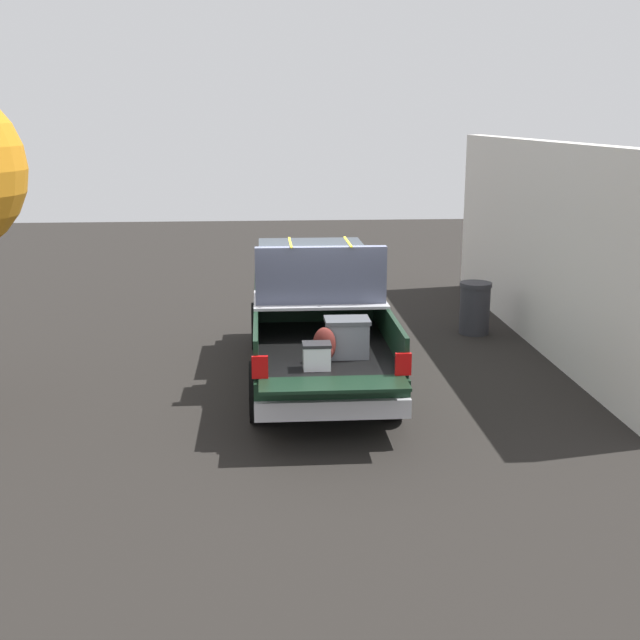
% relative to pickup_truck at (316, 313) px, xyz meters
% --- Properties ---
extents(ground_plane, '(40.00, 40.00, 0.00)m').
position_rel_pickup_truck_xyz_m(ground_plane, '(-0.38, 0.00, -0.97)').
color(ground_plane, black).
extents(pickup_truck, '(6.05, 2.06, 2.23)m').
position_rel_pickup_truck_xyz_m(pickup_truck, '(0.00, 0.00, 0.00)').
color(pickup_truck, black).
rests_on(pickup_truck, ground_plane).
extents(building_facade, '(9.89, 0.36, 3.58)m').
position_rel_pickup_truck_xyz_m(building_facade, '(1.60, -4.15, 0.82)').
color(building_facade, silver).
rests_on(building_facade, ground_plane).
extents(trash_can, '(0.60, 0.60, 0.98)m').
position_rel_pickup_truck_xyz_m(trash_can, '(2.16, -3.15, -0.48)').
color(trash_can, '#2D2D33').
rests_on(trash_can, ground_plane).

